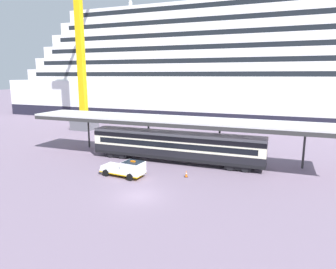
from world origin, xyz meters
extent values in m
plane|color=slate|center=(0.00, 0.00, 0.00)|extent=(400.00, 400.00, 0.00)
cube|color=black|center=(14.63, 54.75, 1.51)|extent=(155.30, 24.36, 3.02)
cube|color=white|center=(14.63, 54.75, 6.55)|extent=(155.30, 24.36, 7.05)
cube|color=white|center=(14.63, 54.75, 11.60)|extent=(142.88, 22.41, 3.06)
cube|color=black|center=(14.63, 43.60, 11.75)|extent=(136.66, 0.12, 1.10)
cube|color=white|center=(14.63, 54.75, 14.66)|extent=(137.16, 21.52, 3.06)
cube|color=black|center=(14.63, 44.05, 14.81)|extent=(131.20, 0.12, 1.10)
cube|color=white|center=(14.63, 54.75, 17.72)|extent=(131.45, 20.62, 3.06)
cube|color=black|center=(14.63, 44.49, 17.87)|extent=(125.73, 0.12, 1.10)
cube|color=white|center=(14.63, 54.75, 20.78)|extent=(125.73, 19.72, 3.06)
cube|color=black|center=(14.63, 44.94, 20.93)|extent=(120.26, 0.12, 1.10)
cube|color=white|center=(14.63, 54.75, 23.84)|extent=(120.02, 18.83, 3.06)
cube|color=black|center=(14.63, 45.39, 24.00)|extent=(114.80, 0.12, 1.10)
cube|color=white|center=(14.63, 54.75, 26.90)|extent=(114.30, 17.93, 3.06)
cylinder|color=white|center=(-28.86, 54.75, 30.26)|extent=(1.00, 1.00, 3.65)
cube|color=silver|center=(-0.50, 12.59, 5.75)|extent=(42.28, 6.03, 0.25)
cube|color=#2E2E2E|center=(-0.50, 9.67, 5.38)|extent=(42.28, 0.20, 0.50)
cylinder|color=#2E2E2E|center=(-16.35, 15.21, 2.81)|extent=(0.28, 0.28, 5.63)
cylinder|color=#2E2E2E|center=(-5.79, 15.21, 2.81)|extent=(0.28, 0.28, 5.63)
cylinder|color=#2E2E2E|center=(4.78, 15.21, 2.81)|extent=(0.28, 0.28, 5.63)
cylinder|color=#2E2E2E|center=(15.35, 15.21, 2.81)|extent=(0.28, 0.28, 5.63)
cube|color=black|center=(-0.50, 12.09, 0.85)|extent=(23.30, 2.80, 0.40)
cube|color=black|center=(-0.50, 12.09, 1.50)|extent=(23.30, 2.80, 0.90)
cube|color=beige|center=(-0.50, 12.09, 2.55)|extent=(23.30, 2.80, 1.20)
cube|color=black|center=(-0.50, 10.72, 2.60)|extent=(21.43, 0.08, 0.72)
cube|color=black|center=(-0.50, 12.09, 3.45)|extent=(23.30, 2.80, 0.60)
cube|color=#999999|center=(-0.50, 12.09, 3.93)|extent=(23.30, 2.69, 0.36)
cube|color=black|center=(-8.89, 12.09, 0.45)|extent=(3.20, 2.35, 0.50)
cylinder|color=black|center=(-9.79, 10.91, 0.42)|extent=(0.84, 0.12, 0.84)
cylinder|color=black|center=(-7.99, 10.91, 0.42)|extent=(0.84, 0.12, 0.84)
cube|color=black|center=(7.89, 12.09, 0.45)|extent=(3.20, 2.35, 0.50)
cylinder|color=black|center=(6.99, 10.91, 0.42)|extent=(0.84, 0.12, 0.84)
cylinder|color=black|center=(8.79, 10.91, 0.42)|extent=(0.84, 0.12, 0.84)
cube|color=white|center=(-4.35, 4.71, 0.58)|extent=(5.38, 2.54, 0.36)
cube|color=#F2B20C|center=(-4.35, 4.71, 0.45)|extent=(5.38, 2.56, 0.12)
cube|color=white|center=(-2.90, 4.55, 1.31)|extent=(2.48, 2.15, 1.10)
cube|color=#19232D|center=(-2.90, 4.55, 1.66)|extent=(2.26, 2.05, 0.44)
cube|color=orange|center=(-2.90, 4.55, 1.94)|extent=(0.58, 0.26, 0.16)
cube|color=white|center=(-5.38, 4.82, 0.94)|extent=(3.10, 2.22, 0.36)
cylinder|color=black|center=(-2.59, 5.53, 0.40)|extent=(0.82, 0.33, 0.80)
cylinder|color=black|center=(-2.80, 3.54, 0.40)|extent=(0.82, 0.33, 0.80)
cylinder|color=black|center=(-5.90, 5.88, 0.40)|extent=(0.82, 0.33, 0.80)
cylinder|color=black|center=(-6.11, 3.89, 0.40)|extent=(0.82, 0.33, 0.80)
cube|color=black|center=(2.69, 6.90, 0.02)|extent=(0.36, 0.36, 0.04)
cone|color=#EA590F|center=(2.69, 6.90, 0.41)|extent=(0.30, 0.30, 0.74)
cylinder|color=white|center=(2.69, 6.90, 0.45)|extent=(0.17, 0.17, 0.10)
cube|color=black|center=(-7.66, 6.10, 0.02)|extent=(0.36, 0.36, 0.04)
cone|color=#EA590F|center=(-7.66, 6.10, 0.38)|extent=(0.30, 0.30, 0.68)
cylinder|color=white|center=(-7.66, 6.10, 0.42)|extent=(0.17, 0.17, 0.10)
cube|color=#595960|center=(-27.01, 28.65, 1.20)|extent=(4.40, 4.40, 2.40)
cube|color=#E5B20C|center=(-27.01, 28.65, 18.32)|extent=(1.30, 1.30, 31.84)
camera|label=1|loc=(12.26, -24.39, 11.49)|focal=31.92mm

